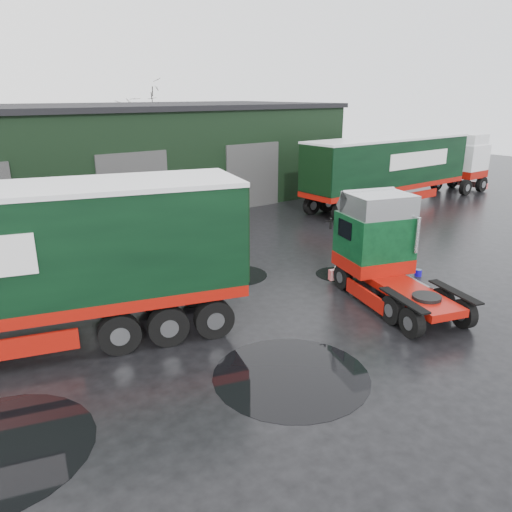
{
  "coord_description": "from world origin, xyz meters",
  "views": [
    {
      "loc": [
        -8.89,
        -11.2,
        6.98
      ],
      "look_at": [
        0.86,
        1.62,
        1.7
      ],
      "focal_mm": 35.0,
      "sensor_mm": 36.0,
      "label": 1
    }
  ],
  "objects_px": {
    "hero_tractor": "(402,255)",
    "wash_bucket": "(418,273)",
    "lorry_right": "(388,172)",
    "warehouse": "(92,157)",
    "tree_back_b": "(141,132)"
  },
  "relations": [
    {
      "from": "warehouse",
      "to": "tree_back_b",
      "type": "relative_size",
      "value": 4.32
    },
    {
      "from": "hero_tractor",
      "to": "wash_bucket",
      "type": "relative_size",
      "value": 21.4
    },
    {
      "from": "hero_tractor",
      "to": "lorry_right",
      "type": "xyz_separation_m",
      "value": [
        12.5,
        10.6,
        0.35
      ]
    },
    {
      "from": "hero_tractor",
      "to": "wash_bucket",
      "type": "bearing_deg",
      "value": 41.21
    },
    {
      "from": "warehouse",
      "to": "lorry_right",
      "type": "bearing_deg",
      "value": -36.25
    },
    {
      "from": "hero_tractor",
      "to": "tree_back_b",
      "type": "bearing_deg",
      "value": 97.43
    },
    {
      "from": "hero_tractor",
      "to": "tree_back_b",
      "type": "height_order",
      "value": "tree_back_b"
    },
    {
      "from": "wash_bucket",
      "to": "tree_back_b",
      "type": "distance_m",
      "value": 30.53
    },
    {
      "from": "wash_bucket",
      "to": "tree_back_b",
      "type": "bearing_deg",
      "value": 85.49
    },
    {
      "from": "hero_tractor",
      "to": "wash_bucket",
      "type": "xyz_separation_m",
      "value": [
        3.12,
        1.38,
        -1.71
      ]
    },
    {
      "from": "wash_bucket",
      "to": "hero_tractor",
      "type": "bearing_deg",
      "value": -156.09
    },
    {
      "from": "hero_tractor",
      "to": "wash_bucket",
      "type": "distance_m",
      "value": 3.82
    },
    {
      "from": "lorry_right",
      "to": "wash_bucket",
      "type": "distance_m",
      "value": 13.32
    },
    {
      "from": "lorry_right",
      "to": "warehouse",
      "type": "bearing_deg",
      "value": -126.3
    },
    {
      "from": "tree_back_b",
      "to": "wash_bucket",
      "type": "bearing_deg",
      "value": -94.51
    }
  ]
}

